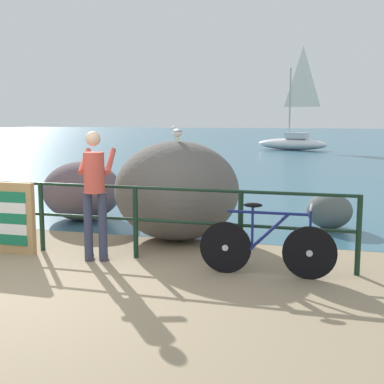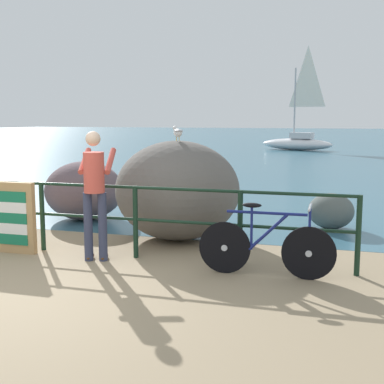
{
  "view_description": "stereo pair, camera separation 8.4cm",
  "coord_description": "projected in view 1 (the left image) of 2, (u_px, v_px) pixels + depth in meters",
  "views": [
    {
      "loc": [
        3.43,
        -4.79,
        1.96
      ],
      "look_at": [
        1.45,
        2.21,
        0.91
      ],
      "focal_mm": 48.32,
      "sensor_mm": 36.0,
      "label": 1
    },
    {
      "loc": [
        3.52,
        -4.77,
        1.96
      ],
      "look_at": [
        1.45,
        2.21,
        0.91
      ],
      "focal_mm": 48.32,
      "sensor_mm": 36.0,
      "label": 2
    }
  ],
  "objects": [
    {
      "name": "promenade_railing",
      "position": [
        87.0,
        210.0,
        7.4
      ],
      "size": [
        7.51,
        0.07,
        1.02
      ],
      "color": "black",
      "rests_on": "ground_plane"
    },
    {
      "name": "person_at_railing",
      "position": [
        95.0,
        189.0,
        7.01
      ],
      "size": [
        0.55,
        0.68,
        1.78
      ],
      "rotation": [
        0.0,
        0.0,
        1.82
      ],
      "color": "#333851",
      "rests_on": "ground_plane"
    },
    {
      "name": "breakwater_boulder_main",
      "position": [
        177.0,
        190.0,
        8.3
      ],
      "size": [
        2.01,
        1.91,
        1.6
      ],
      "color": "#605B56",
      "rests_on": "ground"
    },
    {
      "name": "breakwater_boulder_left",
      "position": [
        82.0,
        191.0,
        9.95
      ],
      "size": [
        1.5,
        1.51,
        1.13
      ],
      "color": "#634F55",
      "rests_on": "ground"
    },
    {
      "name": "seagull",
      "position": [
        177.0,
        132.0,
        8.09
      ],
      "size": [
        0.27,
        0.31,
        0.23
      ],
      "rotation": [
        0.0,
        0.0,
        2.25
      ],
      "color": "gold",
      "rests_on": "breakwater_boulder_main"
    },
    {
      "name": "ground_plane",
      "position": [
        264.0,
        160.0,
        24.82
      ],
      "size": [
        120.0,
        120.0,
        0.1
      ],
      "primitive_type": "cube",
      "color": "#937F60"
    },
    {
      "name": "sea_surface",
      "position": [
        303.0,
        137.0,
        51.53
      ],
      "size": [
        120.0,
        90.0,
        0.01
      ],
      "primitive_type": "cube",
      "color": "#38667A",
      "rests_on": "ground_plane"
    },
    {
      "name": "breakwater_boulder_right",
      "position": [
        329.0,
        211.0,
        9.18
      ],
      "size": [
        0.8,
        0.79,
        0.63
      ],
      "color": "#545C58",
      "rests_on": "ground"
    },
    {
      "name": "folded_deckchair_stack",
      "position": [
        8.0,
        218.0,
        7.48
      ],
      "size": [
        0.84,
        0.1,
        1.04
      ],
      "color": "tan",
      "rests_on": "ground_plane"
    },
    {
      "name": "bicycle",
      "position": [
        267.0,
        245.0,
        6.39
      ],
      "size": [
        1.7,
        0.48,
        0.92
      ],
      "rotation": [
        0.0,
        0.0,
        0.02
      ],
      "color": "black",
      "rests_on": "ground_plane"
    },
    {
      "name": "sailboat",
      "position": [
        293.0,
        138.0,
        31.32
      ],
      "size": [
        4.59,
        2.43,
        6.16
      ],
      "rotation": [
        0.0,
        0.0,
        2.87
      ],
      "color": "white",
      "rests_on": "sea_surface"
    }
  ]
}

